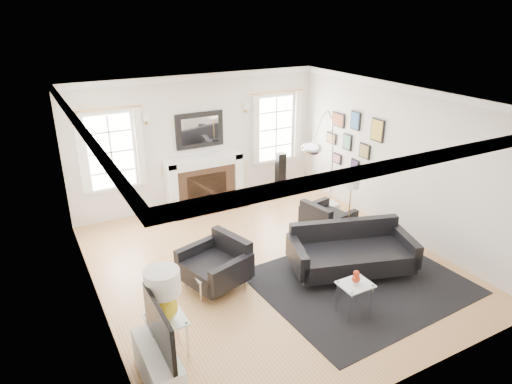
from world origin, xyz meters
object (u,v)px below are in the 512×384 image
sofa (350,252)px  arc_floor_lamp (323,166)px  armchair_right (326,220)px  gourd_lamp (163,292)px  fireplace (205,182)px  coffee_table (214,264)px  armchair_left (217,265)px

sofa → arc_floor_lamp: (0.46, 1.46, 0.96)m
armchair_right → gourd_lamp: size_ratio=1.39×
armchair_right → gourd_lamp: 4.05m
fireplace → sofa: size_ratio=0.79×
fireplace → sofa: bearing=-73.9°
fireplace → coffee_table: 3.07m
armchair_left → arc_floor_lamp: size_ratio=0.47×
armchair_right → arc_floor_lamp: size_ratio=0.40×
fireplace → arc_floor_lamp: size_ratio=0.70×
gourd_lamp → arc_floor_lamp: arc_floor_lamp is taller
armchair_left → coffee_table: (-0.03, 0.08, -0.02)m
armchair_left → coffee_table: armchair_left is taller
sofa → coffee_table: size_ratio=2.59×
armchair_left → gourd_lamp: (-1.17, -1.09, 0.56)m
fireplace → coffee_table: bearing=-110.1°
armchair_left → arc_floor_lamp: 2.81m
sofa → arc_floor_lamp: bearing=72.7°
sofa → armchair_left: sofa is taller
fireplace → gourd_lamp: size_ratio=2.46×
armchair_left → sofa: bearing=-17.7°
arc_floor_lamp → coffee_table: bearing=-164.2°
coffee_table → gourd_lamp: gourd_lamp is taller
sofa → armchair_left: bearing=162.3°
armchair_right → coffee_table: (-2.51, -0.48, 0.02)m
fireplace → armchair_right: bearing=-58.7°
armchair_left → armchair_right: bearing=12.7°
sofa → armchair_left: 2.17m
fireplace → armchair_right: 2.81m
arc_floor_lamp → armchair_right: bearing=-99.8°
sofa → armchair_right: sofa is taller
armchair_left → armchair_right: size_ratio=1.18×
coffee_table → fireplace: bearing=69.9°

